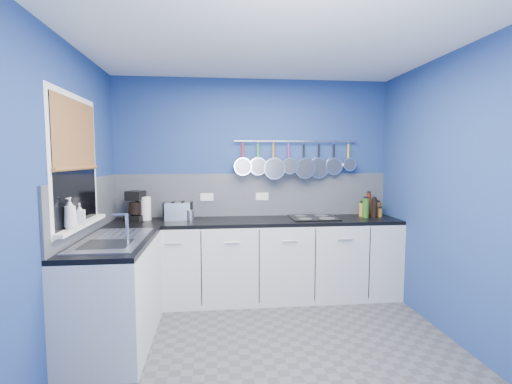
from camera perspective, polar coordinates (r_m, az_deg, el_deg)
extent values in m
cube|color=#47474C|center=(3.28, 2.47, -23.78)|extent=(3.20, 3.00, 0.02)
cube|color=white|center=(3.02, 2.67, 23.20)|extent=(3.20, 3.00, 0.02)
cube|color=navy|center=(4.38, -0.40, 0.90)|extent=(3.20, 0.02, 2.50)
cube|color=navy|center=(1.43, 11.77, -8.16)|extent=(3.20, 0.02, 2.50)
cube|color=navy|center=(3.09, -28.48, -1.53)|extent=(0.02, 3.00, 2.50)
cube|color=navy|center=(3.51, 29.54, -0.84)|extent=(0.02, 3.00, 2.50)
cube|color=slate|center=(4.37, -0.37, -0.43)|extent=(3.20, 0.02, 0.50)
cube|color=slate|center=(3.65, -24.52, -2.01)|extent=(0.02, 1.80, 0.50)
cube|color=silver|center=(4.22, 0.03, -10.60)|extent=(3.20, 0.60, 0.86)
cube|color=black|center=(4.12, 0.03, -4.56)|extent=(3.20, 0.60, 0.04)
cube|color=silver|center=(3.45, -20.98, -14.59)|extent=(0.60, 1.20, 0.86)
cube|color=black|center=(3.33, -21.23, -7.27)|extent=(0.60, 1.20, 0.04)
cube|color=white|center=(3.34, -26.19, 4.19)|extent=(0.01, 1.00, 1.10)
cube|color=black|center=(3.34, -26.11, 4.19)|extent=(0.01, 0.90, 1.00)
cube|color=#986337|center=(3.34, -26.13, 8.06)|extent=(0.01, 0.90, 0.55)
cube|color=white|center=(3.37, -25.44, -4.58)|extent=(0.10, 0.98, 0.03)
cube|color=silver|center=(3.32, -21.25, -6.87)|extent=(0.50, 0.95, 0.01)
cube|color=white|center=(4.33, -7.61, -0.78)|extent=(0.15, 0.01, 0.09)
cube|color=white|center=(4.37, 0.95, -0.69)|extent=(0.15, 0.01, 0.09)
cylinder|color=silver|center=(4.39, 6.24, 7.81)|extent=(1.45, 0.02, 0.02)
imported|color=white|center=(3.10, -26.84, -2.95)|extent=(0.11, 0.11, 0.24)
imported|color=white|center=(3.28, -25.63, -3.07)|extent=(0.09, 0.10, 0.17)
cylinder|color=white|center=(4.24, -16.69, -2.46)|extent=(0.13, 0.13, 0.26)
cube|color=silver|center=(4.20, -11.95, -2.89)|extent=(0.32, 0.20, 0.19)
cylinder|color=silver|center=(4.13, -10.13, -3.50)|extent=(0.09, 0.09, 0.12)
cube|color=black|center=(4.26, 8.86, -3.94)|extent=(0.52, 0.46, 0.01)
cylinder|color=brown|center=(4.60, 18.33, -2.51)|extent=(0.07, 0.07, 0.16)
cylinder|color=#4C190C|center=(4.57, 17.02, -1.84)|extent=(0.05, 0.05, 0.27)
cylinder|color=olive|center=(4.51, 16.03, -2.63)|extent=(0.06, 0.06, 0.16)
cylinder|color=brown|center=(4.52, 18.65, -3.05)|extent=(0.05, 0.05, 0.10)
cylinder|color=black|center=(4.46, 17.81, -2.37)|extent=(0.06, 0.06, 0.22)
cylinder|color=#265919|center=(4.42, 16.63, -2.39)|extent=(0.07, 0.07, 0.22)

